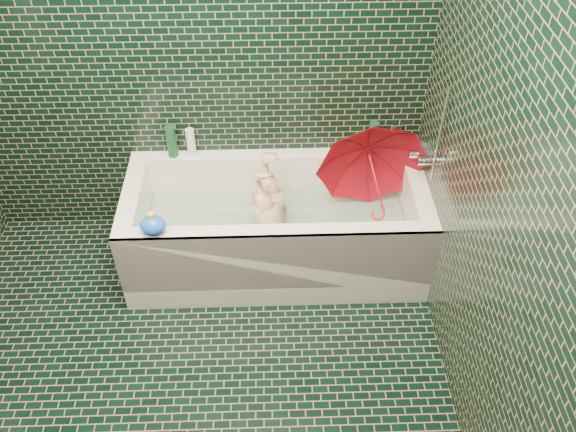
{
  "coord_description": "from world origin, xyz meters",
  "views": [
    {
      "loc": [
        0.43,
        -1.54,
        2.73
      ],
      "look_at": [
        0.51,
        0.82,
        0.53
      ],
      "focal_mm": 38.0,
      "sensor_mm": 36.0,
      "label": 1
    }
  ],
  "objects_px": {
    "child": "(273,227)",
    "rubber_duck": "(363,147)",
    "bath_toy": "(153,225)",
    "bathtub": "(277,235)",
    "umbrella": "(375,180)"
  },
  "relations": [
    {
      "from": "child",
      "to": "rubber_duck",
      "type": "height_order",
      "value": "rubber_duck"
    },
    {
      "from": "child",
      "to": "bath_toy",
      "type": "xyz_separation_m",
      "value": [
        -0.61,
        -0.28,
        0.3
      ]
    },
    {
      "from": "bathtub",
      "to": "umbrella",
      "type": "xyz_separation_m",
      "value": [
        0.55,
        0.02,
        0.39
      ]
    },
    {
      "from": "rubber_duck",
      "to": "umbrella",
      "type": "bearing_deg",
      "value": -77.57
    },
    {
      "from": "child",
      "to": "rubber_duck",
      "type": "relative_size",
      "value": 6.85
    },
    {
      "from": "bathtub",
      "to": "bath_toy",
      "type": "relative_size",
      "value": 11.44
    },
    {
      "from": "child",
      "to": "umbrella",
      "type": "distance_m",
      "value": 0.64
    },
    {
      "from": "child",
      "to": "umbrella",
      "type": "bearing_deg",
      "value": 113.16
    },
    {
      "from": "child",
      "to": "rubber_duck",
      "type": "bearing_deg",
      "value": 141.7
    },
    {
      "from": "rubber_duck",
      "to": "bathtub",
      "type": "bearing_deg",
      "value": -140.34
    },
    {
      "from": "bathtub",
      "to": "bath_toy",
      "type": "bearing_deg",
      "value": -153.9
    },
    {
      "from": "child",
      "to": "bath_toy",
      "type": "height_order",
      "value": "bath_toy"
    },
    {
      "from": "bathtub",
      "to": "child",
      "type": "xyz_separation_m",
      "value": [
        -0.02,
        -0.03,
        0.1
      ]
    },
    {
      "from": "rubber_duck",
      "to": "bath_toy",
      "type": "xyz_separation_m",
      "value": [
        -1.14,
        -0.64,
        0.01
      ]
    },
    {
      "from": "bathtub",
      "to": "child",
      "type": "relative_size",
      "value": 1.92
    }
  ]
}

